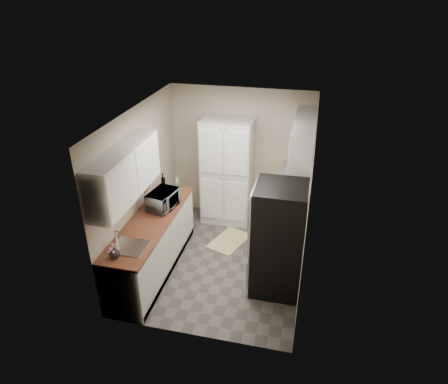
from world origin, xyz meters
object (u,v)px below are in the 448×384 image
(microwave, at_px, (163,200))
(pantry_cabinet, at_px, (227,172))
(electric_range, at_px, (284,231))
(wine_bottle, at_px, (163,182))
(toaster_oven, at_px, (295,181))
(refrigerator, at_px, (278,240))

(microwave, bearing_deg, pantry_cabinet, -17.87)
(pantry_cabinet, height_order, electric_range, pantry_cabinet)
(pantry_cabinet, height_order, wine_bottle, pantry_cabinet)
(pantry_cabinet, bearing_deg, toaster_oven, -5.87)
(microwave, xyz_separation_m, toaster_oven, (1.98, 1.23, -0.04))
(pantry_cabinet, relative_size, wine_bottle, 7.14)
(wine_bottle, height_order, toaster_oven, wine_bottle)
(pantry_cabinet, distance_m, toaster_oven, 1.26)
(electric_range, distance_m, wine_bottle, 2.20)
(pantry_cabinet, distance_m, refrigerator, 2.07)
(refrigerator, bearing_deg, microwave, 168.74)
(microwave, bearing_deg, refrigerator, -91.00)
(toaster_oven, bearing_deg, wine_bottle, -163.74)
(wine_bottle, bearing_deg, pantry_cabinet, 39.32)
(electric_range, height_order, refrigerator, refrigerator)
(refrigerator, height_order, wine_bottle, refrigerator)
(microwave, relative_size, wine_bottle, 1.84)
(pantry_cabinet, bearing_deg, refrigerator, -56.54)
(pantry_cabinet, bearing_deg, electric_range, -38.22)
(electric_range, distance_m, microwave, 2.03)
(microwave, bearing_deg, toaster_oven, -47.94)
(refrigerator, xyz_separation_m, wine_bottle, (-2.08, 0.95, 0.21))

